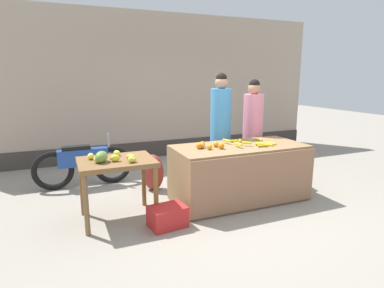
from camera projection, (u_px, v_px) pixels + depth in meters
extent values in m
plane|color=gray|center=(217.00, 202.00, 4.75)|extent=(24.00, 24.00, 0.00)
cube|color=tan|center=(155.00, 86.00, 7.22)|extent=(7.98, 0.20, 3.18)
cube|color=#3F3833|center=(158.00, 149.00, 7.41)|extent=(7.98, 0.04, 0.36)
cube|color=olive|center=(239.00, 173.00, 4.80)|extent=(1.96, 0.89, 0.83)
cube|color=#986B4E|center=(256.00, 182.00, 4.38)|extent=(1.96, 0.03, 0.77)
cube|color=brown|center=(116.00, 162.00, 4.05)|extent=(0.93, 0.71, 0.06)
cylinder|color=brown|center=(86.00, 206.00, 3.69)|extent=(0.06, 0.06, 0.74)
cylinder|color=brown|center=(156.00, 195.00, 4.01)|extent=(0.06, 0.06, 0.74)
cylinder|color=brown|center=(82.00, 189.00, 4.25)|extent=(0.06, 0.06, 0.74)
cylinder|color=brown|center=(144.00, 181.00, 4.56)|extent=(0.06, 0.06, 0.74)
cylinder|color=gold|center=(260.00, 144.00, 4.74)|extent=(0.12, 0.12, 0.04)
cylinder|color=gold|center=(263.00, 146.00, 4.60)|extent=(0.16, 0.06, 0.04)
cylinder|color=gold|center=(260.00, 144.00, 4.70)|extent=(0.13, 0.06, 0.04)
cylinder|color=yellow|center=(269.00, 144.00, 4.70)|extent=(0.08, 0.14, 0.04)
cylinder|color=gold|center=(259.00, 140.00, 5.05)|extent=(0.06, 0.14, 0.04)
cylinder|color=gold|center=(271.00, 143.00, 4.77)|extent=(0.09, 0.15, 0.04)
cylinder|color=gold|center=(234.00, 141.00, 4.94)|extent=(0.13, 0.07, 0.04)
cylinder|color=yellow|center=(240.00, 141.00, 4.97)|extent=(0.09, 0.13, 0.04)
cylinder|color=yellow|center=(238.00, 144.00, 4.57)|extent=(0.05, 0.16, 0.04)
cylinder|color=gold|center=(227.00, 141.00, 4.82)|extent=(0.08, 0.16, 0.04)
cylinder|color=gold|center=(247.00, 143.00, 4.66)|extent=(0.12, 0.11, 0.04)
sphere|color=orange|center=(202.00, 144.00, 4.61)|extent=(0.08, 0.08, 0.08)
sphere|color=orange|center=(199.00, 146.00, 4.48)|extent=(0.09, 0.09, 0.09)
sphere|color=orange|center=(202.00, 146.00, 4.52)|extent=(0.08, 0.08, 0.08)
sphere|color=orange|center=(210.00, 147.00, 4.44)|extent=(0.08, 0.08, 0.08)
sphere|color=orange|center=(221.00, 146.00, 4.48)|extent=(0.09, 0.09, 0.09)
sphere|color=orange|center=(216.00, 144.00, 4.60)|extent=(0.08, 0.08, 0.08)
ellipsoid|color=#D4DB45|center=(117.00, 153.00, 4.23)|extent=(0.11, 0.12, 0.07)
ellipsoid|color=yellow|center=(115.00, 158.00, 3.94)|extent=(0.12, 0.08, 0.09)
ellipsoid|color=yellow|center=(133.00, 160.00, 3.90)|extent=(0.12, 0.11, 0.07)
ellipsoid|color=#D6D448|center=(131.00, 159.00, 3.90)|extent=(0.12, 0.13, 0.08)
ellipsoid|color=#DEE048|center=(98.00, 159.00, 3.89)|extent=(0.14, 0.14, 0.09)
ellipsoid|color=yellow|center=(131.00, 157.00, 4.03)|extent=(0.14, 0.12, 0.08)
ellipsoid|color=#E2DA4A|center=(91.00, 156.00, 4.05)|extent=(0.12, 0.14, 0.08)
ellipsoid|color=olive|center=(101.00, 157.00, 3.90)|extent=(0.22, 0.26, 0.14)
cylinder|color=#33333D|center=(220.00, 164.00, 5.45)|extent=(0.29, 0.29, 0.73)
cylinder|color=#3F8CCC|center=(221.00, 116.00, 5.28)|extent=(0.34, 0.34, 0.89)
sphere|color=tan|center=(221.00, 83.00, 5.17)|extent=(0.21, 0.21, 0.21)
sphere|color=black|center=(221.00, 78.00, 5.15)|extent=(0.18, 0.18, 0.18)
cylinder|color=#33333D|center=(251.00, 162.00, 5.68)|extent=(0.29, 0.29, 0.69)
cylinder|color=pink|center=(253.00, 119.00, 5.52)|extent=(0.34, 0.34, 0.84)
sphere|color=tan|center=(254.00, 89.00, 5.41)|extent=(0.21, 0.21, 0.21)
sphere|color=black|center=(254.00, 84.00, 5.40)|extent=(0.18, 0.18, 0.18)
torus|color=black|center=(113.00, 165.00, 5.55)|extent=(0.65, 0.09, 0.65)
torus|color=black|center=(53.00, 171.00, 5.19)|extent=(0.65, 0.09, 0.65)
cube|color=navy|center=(83.00, 157.00, 5.33)|extent=(0.80, 0.18, 0.28)
cube|color=black|center=(76.00, 148.00, 5.26)|extent=(0.44, 0.16, 0.08)
cylinder|color=gray|center=(109.00, 145.00, 5.46)|extent=(0.04, 0.04, 0.40)
cube|color=red|center=(167.00, 217.00, 3.96)|extent=(0.48, 0.37, 0.26)
ellipsoid|color=maroon|center=(153.00, 172.00, 5.21)|extent=(0.47, 0.47, 0.59)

